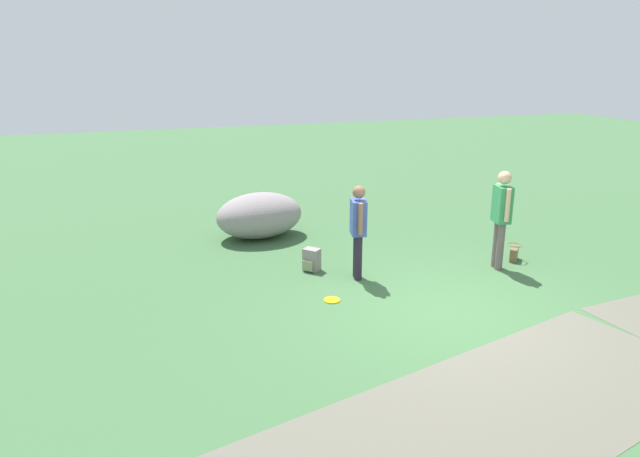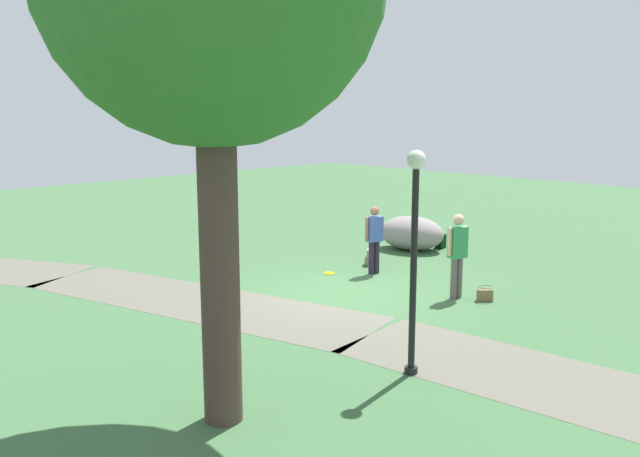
# 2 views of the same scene
# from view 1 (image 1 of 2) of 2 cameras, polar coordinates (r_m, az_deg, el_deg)

# --- Properties ---
(ground_plane) EXTENTS (48.00, 48.00, 0.00)m
(ground_plane) POSITION_cam_1_polar(r_m,az_deg,el_deg) (8.86, 12.67, -8.08)
(ground_plane) COLOR #3D653C
(footpath_segment_mid) EXTENTS (8.30, 4.12, 0.01)m
(footpath_segment_mid) POSITION_cam_1_polar(r_m,az_deg,el_deg) (6.08, 10.52, -20.67)
(footpath_segment_mid) COLOR #605C4F
(footpath_segment_mid) RESTS_ON ground
(lawn_boulder) EXTENTS (2.07, 1.65, 0.94)m
(lawn_boulder) POSITION_cam_1_polar(r_m,az_deg,el_deg) (12.02, -6.05, 1.32)
(lawn_boulder) COLOR gray
(lawn_boulder) RESTS_ON ground
(woman_with_handbag) EXTENTS (0.31, 0.51, 1.77)m
(woman_with_handbag) POSITION_cam_1_polar(r_m,az_deg,el_deg) (10.52, 17.65, 1.54)
(woman_with_handbag) COLOR #695959
(woman_with_handbag) RESTS_ON ground
(man_near_boulder) EXTENTS (0.32, 0.51, 1.63)m
(man_near_boulder) POSITION_cam_1_polar(r_m,az_deg,el_deg) (9.61, 3.83, 0.27)
(man_near_boulder) COLOR #291F32
(man_near_boulder) RESTS_ON ground
(handbag_on_grass) EXTENTS (0.38, 0.38, 0.31)m
(handbag_on_grass) POSITION_cam_1_polar(r_m,az_deg,el_deg) (11.28, 18.79, -2.33)
(handbag_on_grass) COLOR brown
(handbag_on_grass) RESTS_ON ground
(backpack_by_boulder) EXTENTS (0.29, 0.30, 0.40)m
(backpack_by_boulder) POSITION_cam_1_polar(r_m,az_deg,el_deg) (12.89, -4.74, 1.15)
(backpack_by_boulder) COLOR black
(backpack_by_boulder) RESTS_ON ground
(spare_backpack_on_lawn) EXTENTS (0.35, 0.35, 0.40)m
(spare_backpack_on_lawn) POSITION_cam_1_polar(r_m,az_deg,el_deg) (10.17, -0.86, -3.15)
(spare_backpack_on_lawn) COLOR gray
(spare_backpack_on_lawn) RESTS_ON ground
(frisbee_on_grass) EXTENTS (0.26, 0.26, 0.02)m
(frisbee_on_grass) POSITION_cam_1_polar(r_m,az_deg,el_deg) (9.01, 1.19, -7.16)
(frisbee_on_grass) COLOR yellow
(frisbee_on_grass) RESTS_ON ground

